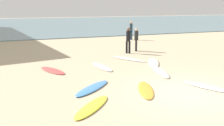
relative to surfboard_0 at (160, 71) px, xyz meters
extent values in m
plane|color=#C6B28E|center=(-0.64, -2.87, -0.04)|extent=(120.00, 120.00, 0.00)
cube|color=slate|center=(-0.64, 33.82, 0.00)|extent=(120.00, 40.00, 0.08)
ellipsoid|color=white|center=(0.00, 0.00, 0.00)|extent=(1.06, 2.42, 0.08)
ellipsoid|color=#E5524F|center=(-4.97, 1.99, 0.00)|extent=(1.37, 2.04, 0.07)
ellipsoid|color=silver|center=(0.60, -2.62, -0.01)|extent=(1.36, 2.07, 0.06)
ellipsoid|color=#4B8FDE|center=(-3.78, -1.25, 0.00)|extent=(1.98, 1.88, 0.08)
ellipsoid|color=gold|center=(-1.88, -2.11, -0.01)|extent=(1.24, 2.11, 0.07)
ellipsoid|color=#ECE6CE|center=(-0.29, 3.19, -0.01)|extent=(1.81, 2.43, 0.06)
ellipsoid|color=silver|center=(-2.42, 1.88, 0.00)|extent=(0.91, 2.23, 0.07)
ellipsoid|color=yellow|center=(-4.25, -2.97, -0.01)|extent=(1.79, 1.89, 0.07)
ellipsoid|color=white|center=(0.62, 1.77, 0.00)|extent=(1.66, 2.45, 0.08)
cylinder|color=black|center=(0.50, 4.90, 0.37)|extent=(0.14, 0.14, 0.83)
cylinder|color=black|center=(0.36, 5.04, 0.37)|extent=(0.14, 0.14, 0.83)
cylinder|color=black|center=(0.43, 4.97, 1.13)|extent=(0.40, 0.40, 0.69)
sphere|color=brown|center=(0.43, 4.97, 1.59)|extent=(0.22, 0.22, 0.22)
cylinder|color=#1E3342|center=(3.35, 10.89, 0.38)|extent=(0.14, 0.14, 0.83)
cylinder|color=#1E3342|center=(3.29, 11.08, 0.38)|extent=(0.14, 0.14, 0.83)
cylinder|color=#1E3342|center=(3.32, 10.99, 1.14)|extent=(0.35, 0.35, 0.69)
sphere|color=tan|center=(3.32, 10.99, 1.60)|extent=(0.23, 0.23, 0.23)
cylinder|color=black|center=(1.36, 5.64, 0.35)|extent=(0.14, 0.14, 0.78)
cylinder|color=black|center=(1.26, 5.46, 0.35)|extent=(0.14, 0.14, 0.78)
cylinder|color=black|center=(1.31, 5.55, 1.07)|extent=(0.38, 0.38, 0.65)
sphere|color=beige|center=(1.31, 5.55, 1.51)|extent=(0.21, 0.21, 0.21)
camera|label=1|loc=(-6.08, -10.01, 3.18)|focal=38.76mm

